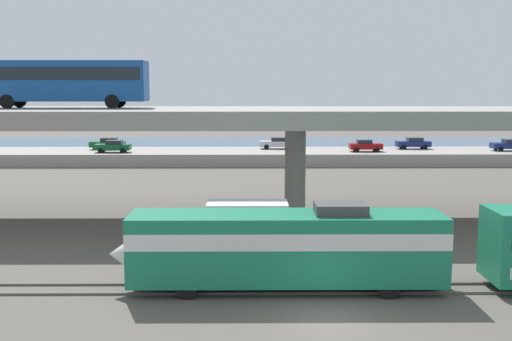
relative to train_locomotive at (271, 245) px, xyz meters
name	(u,v)px	position (x,y,z in m)	size (l,w,h in m)	color
ground_plane	(328,321)	(2.25, -4.00, -2.19)	(260.00, 260.00, 0.00)	#565149
rail_strip_near	(320,293)	(2.25, -0.71, -2.13)	(110.00, 0.12, 0.12)	#59544C
rail_strip_far	(317,284)	(2.25, 0.71, -2.13)	(110.00, 0.12, 0.12)	#59544C
train_locomotive	(271,245)	(0.00, 0.00, 0.00)	(15.72, 3.04, 4.18)	#197A56
highway_overpass	(296,119)	(2.25, 16.00, 5.10)	(96.00, 11.25, 8.04)	gray
transit_bus_on_overpass	(64,80)	(-14.50, 17.29, 7.91)	(12.00, 2.68, 3.40)	#14478C
service_truck_west	(232,226)	(-2.03, 6.46, -0.56)	(6.80, 2.46, 3.04)	black
pier_parking_lot	(276,156)	(2.25, 51.00, -1.42)	(76.32, 10.21, 1.54)	gray
parked_car_0	(510,145)	(31.90, 50.20, 0.12)	(4.56, 1.87, 1.50)	navy
parked_car_1	(277,143)	(2.54, 53.14, 0.12)	(4.57, 1.98, 1.50)	#B7B7BC
parked_car_2	(113,146)	(-17.99, 48.71, 0.12)	(4.33, 1.85, 1.50)	#0C4C26
parked_car_3	(413,143)	(20.30, 52.81, 0.12)	(4.43, 1.84, 1.50)	navy
parked_car_4	(365,145)	(13.42, 49.49, 0.12)	(4.05, 1.94, 1.50)	maroon
parked_car_5	(108,143)	(-19.53, 52.56, 0.12)	(4.43, 1.91, 1.50)	#0C4C26
harbor_water	(270,146)	(2.25, 74.00, -2.19)	(140.00, 36.00, 0.01)	#385B7A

